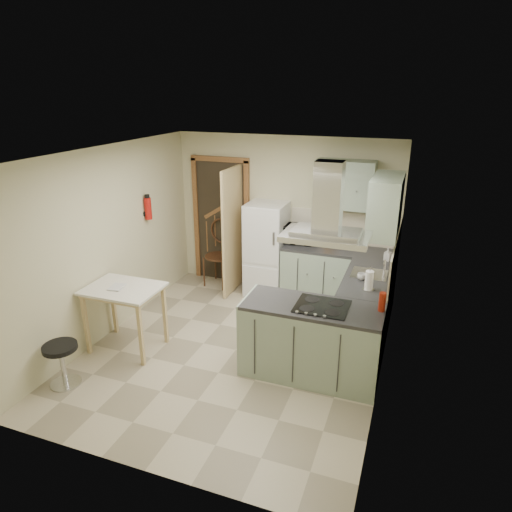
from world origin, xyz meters
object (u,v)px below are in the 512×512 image
at_px(extractor_hood, 326,236).
at_px(bentwood_chair, 218,256).
at_px(drop_leaf_table, 126,318).
at_px(stool, 63,364).
at_px(microwave, 299,234).
at_px(fridge, 266,249).
at_px(peninsula, 311,341).

xyz_separation_m(extractor_hood, bentwood_chair, (-2.18, 2.01, -1.21)).
bearing_deg(extractor_hood, drop_leaf_table, -174.54).
bearing_deg(drop_leaf_table, stool, -104.66).
distance_m(drop_leaf_table, stool, 0.95).
distance_m(extractor_hood, microwave, 2.32).
xyz_separation_m(extractor_hood, stool, (-2.68, -1.14, -1.47)).
relative_size(fridge, peninsula, 0.97).
distance_m(drop_leaf_table, bentwood_chair, 2.26).
xyz_separation_m(extractor_hood, drop_leaf_table, (-2.45, -0.23, -1.29)).
distance_m(peninsula, drop_leaf_table, 2.36).
relative_size(drop_leaf_table, microwave, 1.81).
distance_m(stool, microwave, 3.78).
bearing_deg(peninsula, stool, -156.15).
height_order(fridge, stool, fridge).
bearing_deg(fridge, drop_leaf_table, -116.95).
xyz_separation_m(peninsula, extractor_hood, (0.10, 0.00, 1.27)).
bearing_deg(microwave, peninsula, -76.86).
xyz_separation_m(bentwood_chair, microwave, (1.36, 0.05, 0.53)).
distance_m(peninsula, stool, 2.83).
height_order(fridge, drop_leaf_table, fridge).
height_order(peninsula, extractor_hood, extractor_hood).
xyz_separation_m(fridge, peninsula, (1.22, -1.98, -0.30)).
relative_size(bentwood_chair, microwave, 2.04).
bearing_deg(peninsula, extractor_hood, 0.00).
bearing_deg(fridge, bentwood_chair, 178.24).
bearing_deg(peninsula, drop_leaf_table, -174.31).
relative_size(peninsula, extractor_hood, 1.72).
bearing_deg(extractor_hood, peninsula, 180.00).
distance_m(bentwood_chair, microwave, 1.46).
distance_m(bentwood_chair, stool, 3.20).
distance_m(peninsula, extractor_hood, 1.27).
relative_size(peninsula, bentwood_chair, 1.52).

